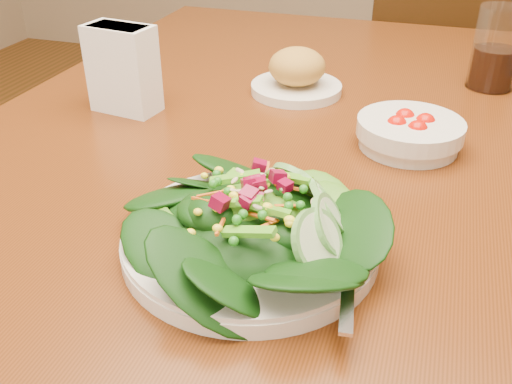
{
  "coord_description": "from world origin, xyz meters",
  "views": [
    {
      "loc": [
        0.24,
        -0.77,
        1.12
      ],
      "look_at": [
        0.08,
        -0.28,
        0.81
      ],
      "focal_mm": 40.0,
      "sensor_mm": 36.0,
      "label": 1
    }
  ],
  "objects": [
    {
      "name": "chair_far",
      "position": [
        0.23,
        1.1,
        0.52
      ],
      "size": [
        0.52,
        0.53,
        0.98
      ],
      "rotation": [
        0.0,
        0.0,
        3.32
      ],
      "color": "#331809",
      "rests_on": "ground_plane"
    },
    {
      "name": "napkin_holder",
      "position": [
        -0.24,
        -0.0,
        0.82
      ],
      "size": [
        0.11,
        0.07,
        0.14
      ],
      "rotation": [
        0.0,
        0.0,
        -0.14
      ],
      "color": "white",
      "rests_on": "dining_table"
    },
    {
      "name": "tomato_bowl",
      "position": [
        0.22,
        -0.0,
        0.77
      ],
      "size": [
        0.15,
        0.15,
        0.05
      ],
      "color": "silver",
      "rests_on": "dining_table"
    },
    {
      "name": "drinking_glass",
      "position": [
        0.33,
        0.29,
        0.81
      ],
      "size": [
        0.08,
        0.08,
        0.14
      ],
      "color": "silver",
      "rests_on": "dining_table"
    },
    {
      "name": "bread_plate",
      "position": [
        0.01,
        0.16,
        0.78
      ],
      "size": [
        0.16,
        0.16,
        0.08
      ],
      "color": "silver",
      "rests_on": "dining_table"
    },
    {
      "name": "dining_table",
      "position": [
        0.0,
        0.0,
        0.65
      ],
      "size": [
        0.9,
        1.4,
        0.75
      ],
      "color": "#5E290D",
      "rests_on": "ground_plane"
    },
    {
      "name": "salad_plate",
      "position": [
        0.09,
        -0.31,
        0.78
      ],
      "size": [
        0.28,
        0.27,
        0.08
      ],
      "rotation": [
        0.0,
        0.0,
        0.1
      ],
      "color": "silver",
      "rests_on": "dining_table"
    }
  ]
}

